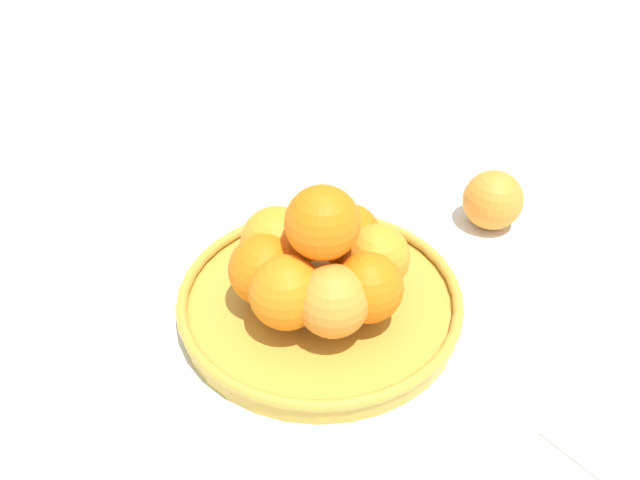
% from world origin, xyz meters
% --- Properties ---
extents(ground_plane, '(4.00, 4.00, 0.00)m').
position_xyz_m(ground_plane, '(0.00, 0.00, 0.00)').
color(ground_plane, silver).
extents(fruit_bowl, '(0.33, 0.33, 0.03)m').
position_xyz_m(fruit_bowl, '(0.00, 0.00, 0.02)').
color(fruit_bowl, gold).
rests_on(fruit_bowl, ground_plane).
extents(orange_pile, '(0.20, 0.20, 0.14)m').
position_xyz_m(orange_pile, '(0.00, 0.00, 0.08)').
color(orange_pile, orange).
rests_on(orange_pile, fruit_bowl).
extents(stray_orange, '(0.08, 0.08, 0.08)m').
position_xyz_m(stray_orange, '(-0.15, -0.25, 0.04)').
color(stray_orange, orange).
rests_on(stray_orange, ground_plane).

